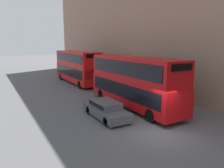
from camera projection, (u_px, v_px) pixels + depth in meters
ground_plane at (161, 131)px, 13.84m from camera, size 200.00×200.00×0.00m
bus_leading at (133, 80)px, 18.80m from camera, size 2.59×10.88×4.38m
bus_second_in_queue at (77, 66)px, 30.50m from camera, size 2.59×11.25×4.43m
car_dark_sedan at (106, 109)px, 16.28m from camera, size 1.78×4.58×1.27m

